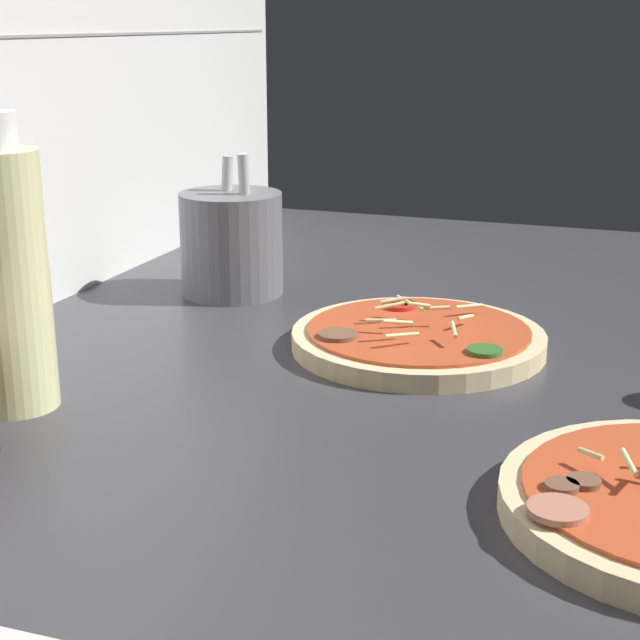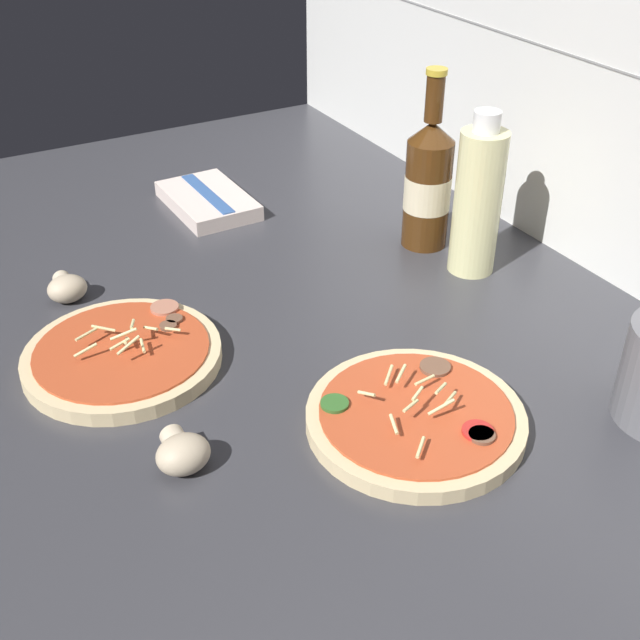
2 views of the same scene
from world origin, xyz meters
The scene contains 9 objects.
counter_slab centered at (0.00, 0.00, 1.25)cm, with size 160.00×90.00×2.50cm.
tile_backsplash centered at (0.00, 45.50, 30.00)cm, with size 160.00×1.13×60.00cm.
pizza_near centered at (-7.18, -19.00, 3.54)cm, with size 23.14×23.14×4.92cm.
pizza_far centered at (18.81, 4.56, 3.51)cm, with size 23.27×23.27×4.62cm.
beer_bottle centered at (-14.73, 29.40, 12.19)cm, with size 6.77×6.77×25.92cm.
oil_bottle centered at (-5.22, 30.68, 12.96)cm, with size 6.44×6.44×22.76cm.
mushroom_left centered at (-24.52, -21.02, 4.30)cm, with size 5.41×5.15×3.61cm.
mushroom_right centered at (12.82, -19.21, 4.42)cm, with size 5.76×5.48×3.84cm.
dish_towel centered at (-41.88, 6.08, 3.71)cm, with size 18.05×11.63×2.56cm.
Camera 2 is at (70.69, -35.99, 58.52)cm, focal length 45.00 mm.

